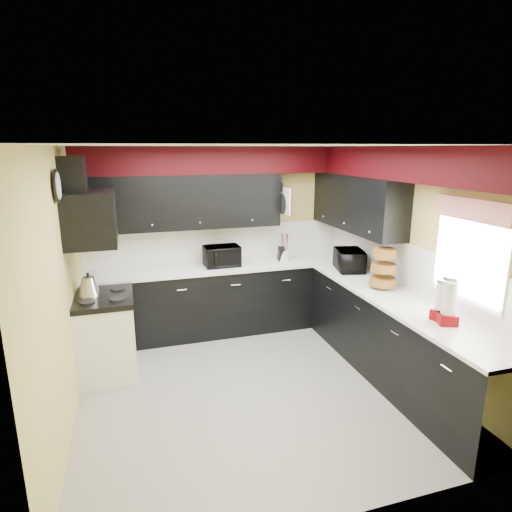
{
  "coord_description": "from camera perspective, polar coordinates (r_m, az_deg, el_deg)",
  "views": [
    {
      "loc": [
        -1.19,
        -3.94,
        2.48
      ],
      "look_at": [
        0.28,
        0.9,
        1.2
      ],
      "focal_mm": 30.0,
      "sensor_mm": 36.0,
      "label": 1
    }
  ],
  "objects": [
    {
      "name": "stove",
      "position": [
        5.13,
        -19.25,
        -10.18
      ],
      "size": [
        0.6,
        0.75,
        0.86
      ],
      "primitive_type": "cube",
      "color": "white",
      "rests_on": "ground"
    },
    {
      "name": "cab_back",
      "position": [
        5.93,
        -4.36,
        -5.83
      ],
      "size": [
        3.6,
        0.6,
        0.9
      ],
      "primitive_type": "cube",
      "color": "black",
      "rests_on": "ground"
    },
    {
      "name": "valance",
      "position": [
        4.25,
        26.82,
        5.55
      ],
      "size": [
        0.04,
        0.88,
        0.2
      ],
      "primitive_type": "cube",
      "color": "red",
      "rests_on": "wall_right"
    },
    {
      "name": "upper_back",
      "position": [
        5.65,
        -9.89,
        7.12
      ],
      "size": [
        2.6,
        0.35,
        0.7
      ],
      "primitive_type": "cube",
      "color": "black",
      "rests_on": "wall_back"
    },
    {
      "name": "hood",
      "position": [
        4.75,
        -21.18,
        4.81
      ],
      "size": [
        0.5,
        0.78,
        0.55
      ],
      "primitive_type": "cube",
      "color": "black",
      "rests_on": "wall_left"
    },
    {
      "name": "wall_left",
      "position": [
        4.17,
        -24.6,
        -4.26
      ],
      "size": [
        0.06,
        3.6,
        2.5
      ],
      "primitive_type": "cube",
      "color": "#E0C666",
      "rests_on": "ground"
    },
    {
      "name": "hood_duct",
      "position": [
        4.72,
        -23.23,
        9.71
      ],
      "size": [
        0.24,
        0.4,
        0.4
      ],
      "primitive_type": "cube",
      "color": "black",
      "rests_on": "wall_left"
    },
    {
      "name": "counter_right",
      "position": [
        4.79,
        18.51,
        -5.55
      ],
      "size": [
        0.64,
        3.02,
        0.04
      ],
      "primitive_type": "cube",
      "color": "white",
      "rests_on": "cab_right"
    },
    {
      "name": "deco_plate",
      "position": [
        4.66,
        22.92,
        10.31
      ],
      "size": [
        0.03,
        0.24,
        0.24
      ],
      "primitive_type": null,
      "color": "white",
      "rests_on": "wall_right"
    },
    {
      "name": "toaster_oven",
      "position": [
        5.73,
        -4.55,
        0.0
      ],
      "size": [
        0.48,
        0.4,
        0.27
      ],
      "primitive_type": "imported",
      "rotation": [
        0.0,
        0.0,
        0.03
      ],
      "color": "black",
      "rests_on": "counter_back"
    },
    {
      "name": "dispenser_a",
      "position": [
        4.19,
        24.34,
        -5.54
      ],
      "size": [
        0.21,
        0.21,
        0.43
      ],
      "primitive_type": null,
      "rotation": [
        0.0,
        0.0,
        -0.4
      ],
      "color": "maroon",
      "rests_on": "counter_right"
    },
    {
      "name": "cut_board",
      "position": [
        5.66,
        4.13,
        7.3
      ],
      "size": [
        0.03,
        0.26,
        0.35
      ],
      "primitive_type": "cube",
      "color": "white",
      "rests_on": "upper_back"
    },
    {
      "name": "splash_right",
      "position": [
        5.11,
        19.48,
        -1.23
      ],
      "size": [
        0.02,
        3.6,
        0.5
      ],
      "primitive_type": "cube",
      "color": "white",
      "rests_on": "counter_right"
    },
    {
      "name": "window",
      "position": [
        4.36,
        26.76,
        0.35
      ],
      "size": [
        0.03,
        0.86,
        0.96
      ],
      "primitive_type": null,
      "color": "white",
      "rests_on": "wall_right"
    },
    {
      "name": "counter_back",
      "position": [
        5.78,
        -4.45,
        -1.45
      ],
      "size": [
        3.62,
        0.64,
        0.04
      ],
      "primitive_type": "cube",
      "color": "white",
      "rests_on": "cab_back"
    },
    {
      "name": "utensil_crock",
      "position": [
        6.0,
        3.81,
        0.13
      ],
      "size": [
        0.19,
        0.19,
        0.16
      ],
      "primitive_type": "cylinder",
      "rotation": [
        0.0,
        0.0,
        -0.28
      ],
      "color": "silver",
      "rests_on": "counter_back"
    },
    {
      "name": "soffit_back",
      "position": [
        5.69,
        -4.99,
        12.63
      ],
      "size": [
        3.6,
        0.36,
        0.35
      ],
      "primitive_type": "cube",
      "color": "black",
      "rests_on": "wall_back"
    },
    {
      "name": "cooktop",
      "position": [
        4.96,
        -19.68,
        -5.33
      ],
      "size": [
        0.62,
        0.77,
        0.06
      ],
      "primitive_type": "cube",
      "color": "black",
      "rests_on": "stove"
    },
    {
      "name": "wall_right",
      "position": [
        5.1,
        19.62,
        -0.57
      ],
      "size": [
        0.06,
        3.6,
        2.5
      ],
      "primitive_type": "cube",
      "color": "#E0C666",
      "rests_on": "ground"
    },
    {
      "name": "soffit_right",
      "position": [
        4.7,
        20.24,
        11.49
      ],
      "size": [
        0.36,
        3.24,
        0.35
      ],
      "primitive_type": "cube",
      "color": "black",
      "rests_on": "wall_right"
    },
    {
      "name": "wall_back",
      "position": [
        5.99,
        -5.14,
        2.33
      ],
      "size": [
        3.6,
        0.06,
        2.5
      ],
      "primitive_type": "cube",
      "color": "#E0C666",
      "rests_on": "ground"
    },
    {
      "name": "ceiling",
      "position": [
        4.11,
        -0.14,
        14.51
      ],
      "size": [
        3.6,
        3.6,
        0.06
      ],
      "primitive_type": "cube",
      "color": "white",
      "rests_on": "wall_back"
    },
    {
      "name": "baskets",
      "position": [
        5.0,
        16.63,
        -1.46
      ],
      "size": [
        0.27,
        0.27,
        0.5
      ],
      "primitive_type": null,
      "color": "brown",
      "rests_on": "upper_right"
    },
    {
      "name": "kettle",
      "position": [
        4.99,
        -21.4,
        -3.76
      ],
      "size": [
        0.24,
        0.24,
        0.21
      ],
      "primitive_type": null,
      "rotation": [
        0.0,
        0.0,
        -0.06
      ],
      "color": "#ABABAF",
      "rests_on": "cooktop"
    },
    {
      "name": "pan_low",
      "position": [
        6.02,
        2.72,
        6.97
      ],
      "size": [
        0.03,
        0.24,
        0.42
      ],
      "primitive_type": null,
      "color": "black",
      "rests_on": "upper_back"
    },
    {
      "name": "pan_top",
      "position": [
        5.87,
        3.19,
        9.53
      ],
      "size": [
        0.03,
        0.22,
        0.4
      ],
      "primitive_type": null,
      "color": "black",
      "rests_on": "upper_back"
    },
    {
      "name": "dispenser_b",
      "position": [
        4.26,
        23.46,
        -5.62
      ],
      "size": [
        0.16,
        0.16,
        0.36
      ],
      "primitive_type": null,
      "rotation": [
        0.0,
        0.0,
        0.26
      ],
      "color": "#5F050D",
      "rests_on": "counter_right"
    },
    {
      "name": "knife_block",
      "position": [
        5.99,
        3.39,
        0.26
      ],
      "size": [
        0.1,
        0.13,
        0.19
      ],
      "primitive_type": "cube",
      "rotation": [
        0.0,
        0.0,
        -0.14
      ],
      "color": "black",
      "rests_on": "counter_back"
    },
    {
      "name": "pan_mid",
      "position": [
        5.77,
        3.6,
        6.95
      ],
      "size": [
        0.03,
        0.28,
        0.46
      ],
      "primitive_type": null,
      "color": "black",
      "rests_on": "upper_back"
    },
    {
      "name": "microwave",
      "position": [
        5.64,
        12.37,
        -0.53
      ],
      "size": [
        0.43,
        0.55,
        0.27
      ],
      "primitive_type": "imported",
      "rotation": [
        0.0,
        0.0,
        1.33
      ],
      "color": "black",
      "rests_on": "counter_right"
    },
    {
      "name": "ground",
      "position": [
        4.81,
        -0.12,
        -16.84
      ],
      "size": [
        3.6,
        3.6,
        0.0
      ],
      "primitive_type": "plane",
      "color": "gray",
      "rests_on": "ground"
    },
    {
      "name": "cab_right",
      "position": [
        4.96,
        18.07,
        -10.67
      ],
      "size": [
        0.6,
        3.0,
        0.9
      ],
      "primitive_type": "cube",
      "color": "black",
      "rests_on": "ground"
    },
    {
      "name": "clock",
      "position": [
        4.24,
        -25.04,
        8.45
      ],
      "size": [
        0.03,
        0.3,
        0.3
      ],
      "primitive_type": null,
      "color": "black",
      "rests_on": "wall_left"
    },
    {
      "name": "upper_right",
      "position": [
        5.64,
        13.23,
        6.94
      ],
      "size": [
        0.35,
        1.8,
        0.7
      ],
      "primitive_type": "cube",
      "color": "black",
      "rests_on": "wall_right"
    },
    {
      "name": "splash_back",
      "position": [
        5.99,
        -5.1,
        1.75
      ],
      "size": [
        3.6,
        0.02,
        0.5
      ],
      "primitive_type": "cube",
      "color": "white",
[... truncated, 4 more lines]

